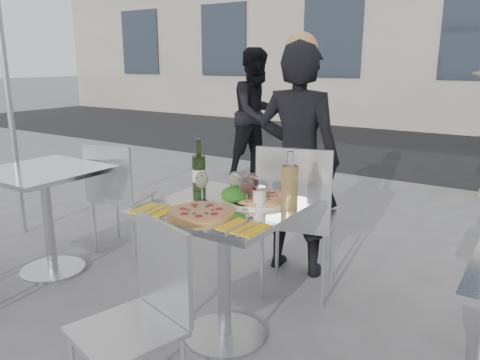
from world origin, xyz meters
The scene contains 21 objects.
ground centered at (0.00, 0.00, 0.00)m, with size 80.00×80.00×0.00m, color slate.
street_asphalt centered at (0.00, 6.50, 0.00)m, with size 24.00×5.00×0.00m, color black.
main_table centered at (0.00, 0.00, 0.54)m, with size 0.72×0.72×0.75m.
side_table_left centered at (-1.50, 0.00, 0.54)m, with size 0.72×0.72×0.75m.
chair_far centered at (0.10, 0.62, 0.58)m, with size 0.54×0.55×0.98m.
chair_near centered at (0.04, -0.62, 0.49)m, with size 0.46×0.47×0.83m.
side_chair_lfar centered at (-1.38, 0.52, 0.51)m, with size 0.49×0.49×0.86m.
woman_diner centered at (-0.08, 0.99, 0.80)m, with size 0.58×0.38×1.59m, color black.
pedestrian_a centered at (-1.77, 3.24, 0.81)m, with size 0.79×0.62×1.63m, color black.
pizza_near centered at (-0.01, -0.18, 0.76)m, with size 0.32×0.32×0.02m.
pizza_far centered at (0.11, 0.17, 0.77)m, with size 0.33×0.33×0.03m.
salad_plate centered at (0.03, 0.07, 0.79)m, with size 0.22×0.22×0.09m.
wine_bottle centered at (-0.27, 0.15, 0.86)m, with size 0.07×0.08×0.29m.
carafe centered at (0.31, 0.12, 0.87)m, with size 0.08×0.08×0.29m.
sugar_shaker centered at (0.17, 0.07, 0.80)m, with size 0.06×0.06×0.11m.
wineglass_white_a centered at (-0.13, 0.00, 0.86)m, with size 0.07×0.07×0.16m.
wineglass_white_b centered at (0.01, 0.09, 0.86)m, with size 0.07×0.07×0.16m.
wineglass_red_a centered at (0.12, 0.03, 0.86)m, with size 0.07×0.07×0.16m.
wineglass_red_b centered at (0.10, 0.11, 0.86)m, with size 0.07×0.07×0.16m.
napkin_left centered at (-0.24, -0.25, 0.75)m, with size 0.21×0.21×0.01m.
napkin_right centered at (0.26, -0.22, 0.75)m, with size 0.19×0.20×0.01m.
Camera 1 is at (1.31, -1.84, 1.45)m, focal length 35.00 mm.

